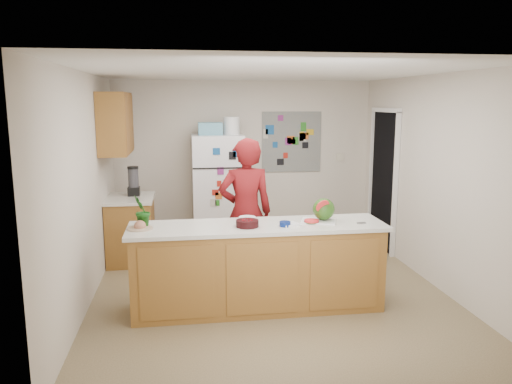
{
  "coord_description": "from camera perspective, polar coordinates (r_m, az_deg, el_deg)",
  "views": [
    {
      "loc": [
        -0.95,
        -5.49,
        2.19
      ],
      "look_at": [
        -0.12,
        0.2,
        1.14
      ],
      "focal_mm": 35.0,
      "sensor_mm": 36.0,
      "label": 1
    }
  ],
  "objects": [
    {
      "name": "cherry_bowl",
      "position": [
        5.11,
        -1.0,
        -3.61
      ],
      "size": [
        0.29,
        0.29,
        0.07
      ],
      "primitive_type": "cylinder",
      "rotation": [
        0.0,
        0.0,
        -0.31
      ],
      "color": "black",
      "rests_on": "peninsula_top"
    },
    {
      "name": "cutting_board",
      "position": [
        5.37,
        7.15,
        -3.3
      ],
      "size": [
        0.43,
        0.37,
        0.01
      ],
      "primitive_type": "cube",
      "rotation": [
        0.0,
        0.0,
        -0.33
      ],
      "color": "white",
      "rests_on": "peninsula_top"
    },
    {
      "name": "white_bowl",
      "position": [
        5.29,
        -1.01,
        -3.17
      ],
      "size": [
        0.19,
        0.19,
        0.06
      ],
      "primitive_type": "cylinder",
      "rotation": [
        0.0,
        0.0,
        -0.05
      ],
      "color": "white",
      "rests_on": "peninsula_top"
    },
    {
      "name": "cobalt_bowl",
      "position": [
        5.14,
        3.33,
        -3.66
      ],
      "size": [
        0.14,
        0.14,
        0.05
      ],
      "primitive_type": "cylinder",
      "rotation": [
        0.0,
        0.0,
        -0.22
      ],
      "color": "#071959",
      "rests_on": "peninsula_top"
    },
    {
      "name": "doorway",
      "position": [
        7.63,
        14.42,
        1.22
      ],
      "size": [
        0.03,
        0.85,
        2.04
      ],
      "primitive_type": "cube",
      "color": "black",
      "rests_on": "ground"
    },
    {
      "name": "refrigerator",
      "position": [
        7.51,
        -4.38,
        0.06
      ],
      "size": [
        0.75,
        0.7,
        1.7
      ],
      "primitive_type": "cube",
      "color": "silver",
      "rests_on": "floor"
    },
    {
      "name": "side_counter_top",
      "position": [
        7.0,
        -14.24,
        -0.73
      ],
      "size": [
        0.64,
        0.84,
        0.04
      ],
      "primitive_type": "cube",
      "color": "silver",
      "rests_on": "side_counter_base"
    },
    {
      "name": "floor",
      "position": [
        5.99,
        1.41,
        -11.17
      ],
      "size": [
        4.0,
        4.5,
        0.02
      ],
      "primitive_type": "cube",
      "color": "brown",
      "rests_on": "ground"
    },
    {
      "name": "photo_collage",
      "position": [
        7.94,
        4.08,
        5.72
      ],
      "size": [
        0.95,
        0.01,
        0.95
      ],
      "primitive_type": "cube",
      "color": "slate",
      "rests_on": "wall_back"
    },
    {
      "name": "wall_back",
      "position": [
        7.87,
        -1.33,
        3.5
      ],
      "size": [
        4.0,
        0.02,
        2.5
      ],
      "primitive_type": "cube",
      "color": "beige",
      "rests_on": "ground"
    },
    {
      "name": "keys",
      "position": [
        5.36,
        11.94,
        -3.49
      ],
      "size": [
        0.1,
        0.06,
        0.01
      ],
      "primitive_type": "cube",
      "rotation": [
        0.0,
        0.0,
        0.21
      ],
      "color": "slate",
      "rests_on": "peninsula_top"
    },
    {
      "name": "side_counter_base",
      "position": [
        7.1,
        -14.08,
        -4.29
      ],
      "size": [
        0.6,
        0.8,
        0.86
      ],
      "primitive_type": "cube",
      "color": "brown",
      "rests_on": "floor"
    },
    {
      "name": "peninsula_top",
      "position": [
        5.21,
        0.21,
        -3.96
      ],
      "size": [
        2.68,
        0.7,
        0.04
      ],
      "primitive_type": "cube",
      "color": "silver",
      "rests_on": "peninsula_base"
    },
    {
      "name": "paper_towel",
      "position": [
        5.19,
        3.85,
        -3.69
      ],
      "size": [
        0.22,
        0.2,
        0.02
      ],
      "primitive_type": "cube",
      "rotation": [
        0.0,
        0.0,
        0.31
      ],
      "color": "white",
      "rests_on": "peninsula_top"
    },
    {
      "name": "person",
      "position": [
        5.9,
        -1.18,
        -2.4
      ],
      "size": [
        0.67,
        0.46,
        1.77
      ],
      "primitive_type": "imported",
      "rotation": [
        0.0,
        0.0,
        3.21
      ],
      "color": "maroon",
      "rests_on": "floor"
    },
    {
      "name": "peninsula_base",
      "position": [
        5.34,
        0.2,
        -8.74
      ],
      "size": [
        2.6,
        0.62,
        0.88
      ],
      "primitive_type": "cube",
      "color": "brown",
      "rests_on": "floor"
    },
    {
      "name": "watermelon_slice",
      "position": [
        5.3,
        6.36,
        -3.29
      ],
      "size": [
        0.15,
        0.15,
        0.02
      ],
      "primitive_type": "cylinder",
      "color": "#D72C40",
      "rests_on": "cutting_board"
    },
    {
      "name": "wall_left",
      "position": [
        5.67,
        -18.98,
        0.27
      ],
      "size": [
        0.02,
        4.5,
        2.5
      ],
      "primitive_type": "cube",
      "color": "beige",
      "rests_on": "ground"
    },
    {
      "name": "potted_plant",
      "position": [
        5.18,
        -12.9,
        -2.15
      ],
      "size": [
        0.2,
        0.22,
        0.34
      ],
      "primitive_type": "imported",
      "rotation": [
        0.0,
        0.0,
        4.41
      ],
      "color": "#104511",
      "rests_on": "peninsula_top"
    },
    {
      "name": "plate",
      "position": [
        5.16,
        -13.11,
        -4.05
      ],
      "size": [
        0.29,
        0.29,
        0.02
      ],
      "primitive_type": "cylinder",
      "rotation": [
        0.0,
        0.0,
        0.16
      ],
      "color": "beige",
      "rests_on": "peninsula_top"
    },
    {
      "name": "fridge_top_bin",
      "position": [
        7.39,
        -5.26,
        7.23
      ],
      "size": [
        0.35,
        0.28,
        0.18
      ],
      "primitive_type": "cube",
      "color": "#5999B2",
      "rests_on": "refrigerator"
    },
    {
      "name": "wall_right",
      "position": [
        6.31,
        19.77,
        1.19
      ],
      "size": [
        0.02,
        4.5,
        2.5
      ],
      "primitive_type": "cube",
      "color": "beige",
      "rests_on": "ground"
    },
    {
      "name": "blender_appliance",
      "position": [
        7.07,
        -13.83,
        1.12
      ],
      "size": [
        0.14,
        0.14,
        0.38
      ],
      "primitive_type": "cylinder",
      "color": "black",
      "rests_on": "side_counter_top"
    },
    {
      "name": "ceiling",
      "position": [
        5.58,
        1.52,
        13.66
      ],
      "size": [
        4.0,
        4.5,
        0.02
      ],
      "primitive_type": "cube",
      "color": "white",
      "rests_on": "wall_back"
    },
    {
      "name": "upper_cabinets",
      "position": [
        6.85,
        -15.75,
        7.56
      ],
      "size": [
        0.35,
        1.0,
        0.8
      ],
      "primitive_type": "cube",
      "color": "brown",
      "rests_on": "wall_left"
    },
    {
      "name": "watermelon",
      "position": [
        5.38,
        7.74,
        -1.96
      ],
      "size": [
        0.23,
        0.23,
        0.23
      ],
      "primitive_type": "sphere",
      "color": "#2F5A14",
      "rests_on": "cutting_board"
    }
  ]
}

